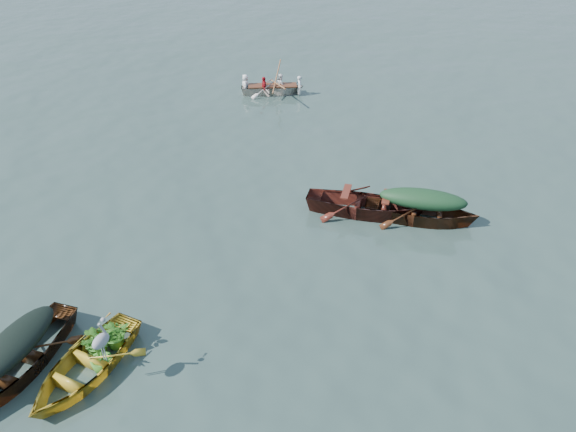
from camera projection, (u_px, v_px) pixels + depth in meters
name	position (u px, v px, depth m)	size (l,w,h in m)	color
ground	(235.00, 296.00, 12.68)	(140.00, 140.00, 0.00)	#31453F
yellow_dinghy	(87.00, 374.00, 10.80)	(1.47, 3.39, 0.93)	gold
dark_covered_boat	(23.00, 369.00, 10.91)	(1.45, 3.92, 0.99)	#452710
green_tarp_boat	(420.00, 221.00, 15.21)	(1.30, 4.18, 0.96)	#42210F
open_wooden_boat	(364.00, 214.00, 15.50)	(1.40, 4.51, 1.06)	#511D14
rowed_boat	(273.00, 94.00, 23.04)	(1.07, 3.58, 0.81)	beige
dark_tarp_cover	(13.00, 343.00, 10.53)	(0.80, 2.15, 0.40)	black
green_tarp_cover	(423.00, 198.00, 14.80)	(0.72, 2.30, 0.52)	#183A1B
thwart_benches	(366.00, 197.00, 15.19)	(0.84, 2.26, 0.04)	#501C12
heron	(102.00, 347.00, 10.14)	(0.28, 0.40, 0.92)	#96999E
dinghy_weeds	(100.00, 327.00, 10.79)	(0.70, 0.90, 0.60)	#30701D
rowers	(272.00, 76.00, 22.60)	(0.97, 2.50, 0.76)	silver
oars	(272.00, 84.00, 22.80)	(2.60, 0.60, 0.06)	brown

